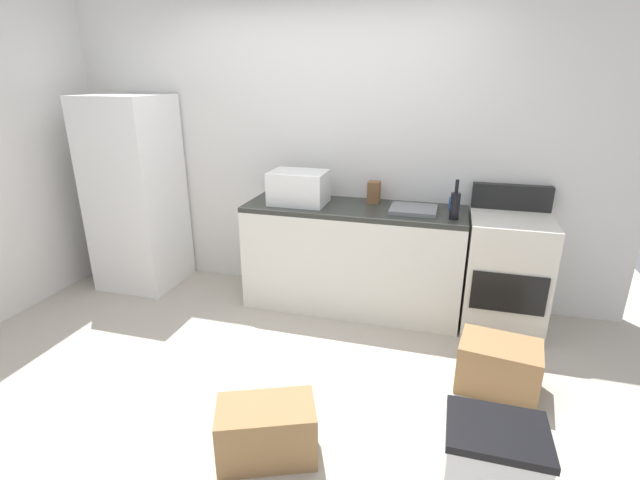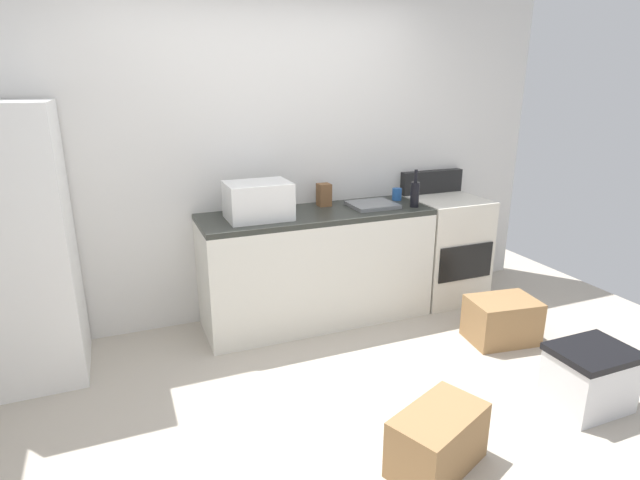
{
  "view_description": "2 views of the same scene",
  "coord_description": "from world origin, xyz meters",
  "px_view_note": "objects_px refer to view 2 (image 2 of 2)",
  "views": [
    {
      "loc": [
        1.03,
        -2.36,
        1.9
      ],
      "look_at": [
        0.12,
        0.82,
        0.72
      ],
      "focal_mm": 25.72,
      "sensor_mm": 36.0,
      "label": 1
    },
    {
      "loc": [
        -1.12,
        -2.34,
        1.87
      ],
      "look_at": [
        0.15,
        0.76,
        0.82
      ],
      "focal_mm": 28.6,
      "sensor_mm": 36.0,
      "label": 2
    }
  ],
  "objects_px": {
    "refrigerator": "(12,248)",
    "wine_bottle": "(415,193)",
    "microwave": "(258,201)",
    "knife_block": "(324,195)",
    "storage_bin": "(589,377)",
    "cardboard_box_small": "(438,440)",
    "stove_oven": "(444,247)",
    "cardboard_box_large": "(502,320)",
    "coffee_mug": "(397,194)"
  },
  "relations": [
    {
      "from": "refrigerator",
      "to": "storage_bin",
      "type": "relative_size",
      "value": 3.82
    },
    {
      "from": "refrigerator",
      "to": "cardboard_box_large",
      "type": "distance_m",
      "value": 3.37
    },
    {
      "from": "storage_bin",
      "to": "cardboard_box_large",
      "type": "bearing_deg",
      "value": 83.99
    },
    {
      "from": "cardboard_box_small",
      "to": "wine_bottle",
      "type": "bearing_deg",
      "value": 62.56
    },
    {
      "from": "stove_oven",
      "to": "cardboard_box_small",
      "type": "height_order",
      "value": "stove_oven"
    },
    {
      "from": "wine_bottle",
      "to": "refrigerator",
      "type": "bearing_deg",
      "value": 178.11
    },
    {
      "from": "stove_oven",
      "to": "storage_bin",
      "type": "bearing_deg",
      "value": -95.6
    },
    {
      "from": "refrigerator",
      "to": "microwave",
      "type": "height_order",
      "value": "refrigerator"
    },
    {
      "from": "refrigerator",
      "to": "wine_bottle",
      "type": "relative_size",
      "value": 5.85
    },
    {
      "from": "stove_oven",
      "to": "refrigerator",
      "type": "bearing_deg",
      "value": -179.03
    },
    {
      "from": "cardboard_box_large",
      "to": "storage_bin",
      "type": "xyz_separation_m",
      "value": [
        -0.09,
        -0.84,
        0.03
      ]
    },
    {
      "from": "refrigerator",
      "to": "knife_block",
      "type": "height_order",
      "value": "refrigerator"
    },
    {
      "from": "wine_bottle",
      "to": "cardboard_box_small",
      "type": "height_order",
      "value": "wine_bottle"
    },
    {
      "from": "refrigerator",
      "to": "knife_block",
      "type": "distance_m",
      "value": 2.2
    },
    {
      "from": "microwave",
      "to": "knife_block",
      "type": "xyz_separation_m",
      "value": [
        0.6,
        0.19,
        -0.05
      ]
    },
    {
      "from": "knife_block",
      "to": "cardboard_box_large",
      "type": "distance_m",
      "value": 1.66
    },
    {
      "from": "cardboard_box_large",
      "to": "stove_oven",
      "type": "bearing_deg",
      "value": 84.79
    },
    {
      "from": "coffee_mug",
      "to": "storage_bin",
      "type": "height_order",
      "value": "coffee_mug"
    },
    {
      "from": "storage_bin",
      "to": "refrigerator",
      "type": "bearing_deg",
      "value": 151.82
    },
    {
      "from": "microwave",
      "to": "cardboard_box_large",
      "type": "relative_size",
      "value": 0.95
    },
    {
      "from": "cardboard_box_large",
      "to": "cardboard_box_small",
      "type": "distance_m",
      "value": 1.52
    },
    {
      "from": "knife_block",
      "to": "cardboard_box_large",
      "type": "bearing_deg",
      "value": -45.73
    },
    {
      "from": "refrigerator",
      "to": "storage_bin",
      "type": "bearing_deg",
      "value": -28.18
    },
    {
      "from": "coffee_mug",
      "to": "storage_bin",
      "type": "xyz_separation_m",
      "value": [
        0.27,
        -1.83,
        -0.76
      ]
    },
    {
      "from": "wine_bottle",
      "to": "knife_block",
      "type": "relative_size",
      "value": 1.67
    },
    {
      "from": "wine_bottle",
      "to": "storage_bin",
      "type": "bearing_deg",
      "value": -80.5
    },
    {
      "from": "microwave",
      "to": "knife_block",
      "type": "height_order",
      "value": "microwave"
    },
    {
      "from": "microwave",
      "to": "knife_block",
      "type": "relative_size",
      "value": 2.56
    },
    {
      "from": "stove_oven",
      "to": "knife_block",
      "type": "xyz_separation_m",
      "value": [
        -1.09,
        0.16,
        0.52
      ]
    },
    {
      "from": "storage_bin",
      "to": "wine_bottle",
      "type": "bearing_deg",
      "value": 99.5
    },
    {
      "from": "microwave",
      "to": "cardboard_box_large",
      "type": "height_order",
      "value": "microwave"
    },
    {
      "from": "stove_oven",
      "to": "storage_bin",
      "type": "distance_m",
      "value": 1.75
    },
    {
      "from": "coffee_mug",
      "to": "microwave",
      "type": "bearing_deg",
      "value": -173.25
    },
    {
      "from": "refrigerator",
      "to": "wine_bottle",
      "type": "xyz_separation_m",
      "value": [
        2.84,
        -0.09,
        0.13
      ]
    },
    {
      "from": "stove_oven",
      "to": "microwave",
      "type": "xyz_separation_m",
      "value": [
        -1.69,
        -0.03,
        0.57
      ]
    },
    {
      "from": "refrigerator",
      "to": "knife_block",
      "type": "xyz_separation_m",
      "value": [
        2.18,
        0.21,
        0.11
      ]
    },
    {
      "from": "refrigerator",
      "to": "coffee_mug",
      "type": "height_order",
      "value": "refrigerator"
    },
    {
      "from": "coffee_mug",
      "to": "cardboard_box_small",
      "type": "distance_m",
      "value": 2.24
    },
    {
      "from": "microwave",
      "to": "cardboard_box_small",
      "type": "height_order",
      "value": "microwave"
    },
    {
      "from": "stove_oven",
      "to": "wine_bottle",
      "type": "bearing_deg",
      "value": -160.92
    },
    {
      "from": "knife_block",
      "to": "storage_bin",
      "type": "xyz_separation_m",
      "value": [
        0.92,
        -1.88,
        -0.8
      ]
    },
    {
      "from": "cardboard_box_small",
      "to": "knife_block",
      "type": "bearing_deg",
      "value": 84.12
    },
    {
      "from": "microwave",
      "to": "cardboard_box_large",
      "type": "distance_m",
      "value": 2.01
    },
    {
      "from": "refrigerator",
      "to": "microwave",
      "type": "bearing_deg",
      "value": 0.85
    },
    {
      "from": "stove_oven",
      "to": "wine_bottle",
      "type": "distance_m",
      "value": 0.71
    },
    {
      "from": "cardboard_box_small",
      "to": "storage_bin",
      "type": "height_order",
      "value": "storage_bin"
    },
    {
      "from": "stove_oven",
      "to": "coffee_mug",
      "type": "height_order",
      "value": "stove_oven"
    },
    {
      "from": "cardboard_box_large",
      "to": "wine_bottle",
      "type": "bearing_deg",
      "value": 115.82
    },
    {
      "from": "knife_block",
      "to": "cardboard_box_small",
      "type": "relative_size",
      "value": 0.36
    },
    {
      "from": "stove_oven",
      "to": "cardboard_box_small",
      "type": "distance_m",
      "value": 2.24
    }
  ]
}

